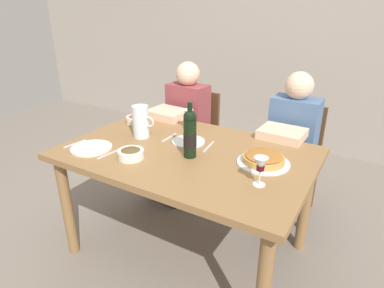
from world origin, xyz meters
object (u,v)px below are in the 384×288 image
olive_bowl (131,153)px  chair_right (294,152)px  dinner_plate_left_setting (91,148)px  diner_left (180,128)px  salad_bowl (136,119)px  chair_left (196,133)px  water_pitcher (141,123)px  wine_bottle (190,134)px  diner_right (287,149)px  wine_glass_left_diner (188,115)px  baked_tart (263,159)px  dining_table (187,164)px  wine_glass_right_diner (261,165)px  dinner_plate_right_setting (188,141)px

olive_bowl → chair_right: (0.68, 1.16, -0.29)m
dinner_plate_left_setting → diner_left: 0.93m
salad_bowl → chair_left: bearing=77.1°
water_pitcher → dinner_plate_left_setting: bearing=-113.9°
wine_bottle → diner_right: diner_right is taller
water_pitcher → diner_left: diner_left is taller
water_pitcher → chair_right: 1.26m
olive_bowl → wine_glass_left_diner: 0.58m
wine_glass_left_diner → olive_bowl: bearing=-94.3°
wine_bottle → baked_tart: (0.40, 0.13, -0.11)m
dining_table → wine_glass_right_diner: size_ratio=9.96×
wine_bottle → chair_right: (0.39, 0.97, -0.41)m
wine_glass_right_diner → dining_table: bearing=162.1°
dining_table → wine_glass_right_diner: wine_glass_right_diner is taller
dining_table → salad_bowl: (-0.59, 0.23, 0.13)m
dinner_plate_left_setting → wine_glass_left_diner: bearing=60.2°
olive_bowl → chair_right: size_ratio=0.18×
baked_tart → diner_left: size_ratio=0.26×
salad_bowl → dinner_plate_left_setting: salad_bowl is taller
olive_bowl → water_pitcher: bearing=118.1°
wine_glass_left_diner → wine_glass_right_diner: bearing=-34.5°
salad_bowl → dinner_plate_left_setting: bearing=-82.6°
dinner_plate_right_setting → diner_right: size_ratio=0.19×
dinner_plate_left_setting → chair_left: size_ratio=0.29×
wine_glass_right_diner → diner_left: 1.30m
wine_glass_right_diner → chair_left: (-0.97, 1.04, -0.37)m
wine_glass_right_diner → chair_left: 1.47m
salad_bowl → wine_glass_left_diner: 0.42m
baked_tart → diner_right: bearing=91.7°
dining_table → wine_glass_left_diner: wine_glass_left_diner is taller
baked_tart → wine_glass_left_diner: (-0.64, 0.25, 0.08)m
dining_table → dinner_plate_right_setting: bearing=117.3°
dining_table → dinner_plate_left_setting: size_ratio=5.91×
olive_bowl → diner_right: diner_right is taller
water_pitcher → olive_bowl: bearing=-61.9°
dinner_plate_right_setting → diner_right: (0.51, 0.55, -0.15)m
olive_bowl → wine_glass_left_diner: (0.04, 0.57, 0.08)m
wine_glass_left_diner → dinner_plate_right_setting: (0.12, -0.20, -0.10)m
water_pitcher → diner_right: size_ratio=0.19×
chair_left → olive_bowl: bearing=105.1°
dining_table → chair_left: chair_left is taller
wine_glass_left_diner → salad_bowl: bearing=-168.7°
water_pitcher → diner_right: diner_right is taller
wine_glass_left_diner → diner_right: 0.76m
dining_table → dinner_plate_left_setting: bearing=-151.7°
dining_table → diner_right: size_ratio=1.29×
water_pitcher → baked_tart: water_pitcher is taller
wine_glass_left_diner → chair_right: 0.94m
salad_bowl → olive_bowl: size_ratio=1.00×
dining_table → wine_bottle: (0.06, -0.06, 0.23)m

